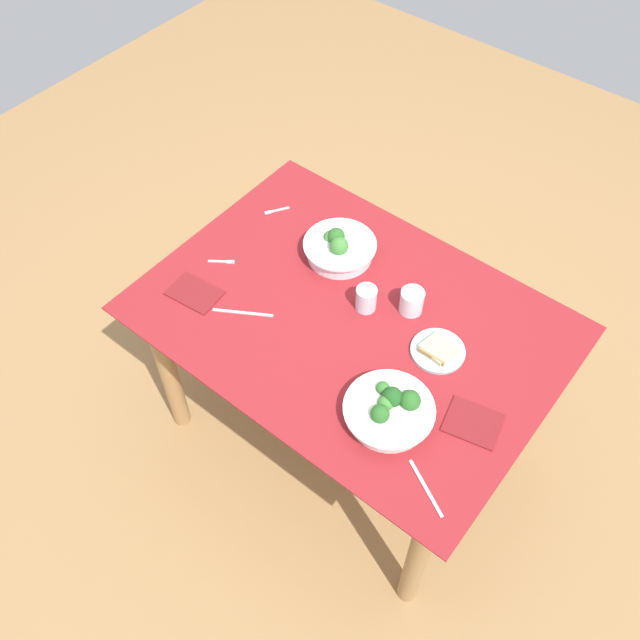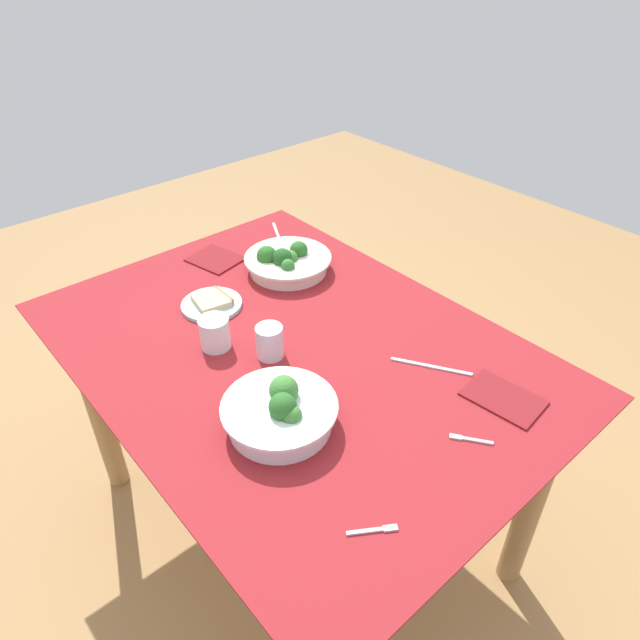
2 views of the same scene
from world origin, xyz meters
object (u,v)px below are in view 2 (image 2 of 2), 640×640
water_glass_center (270,342)px  table_knife_right (431,367)px  napkin_folded_lower (503,398)px  water_glass_side (215,333)px  bread_side_plate (212,303)px  fork_by_near_bowl (469,439)px  napkin_folded_upper (215,259)px  fork_by_far_bowl (375,530)px  broccoli_bowl_near (287,262)px  broccoli_bowl_far (281,413)px  table_knife_left (278,235)px

water_glass_center → table_knife_right: 0.42m
napkin_folded_lower → water_glass_side: bearing=33.2°
bread_side_plate → fork_by_near_bowl: 0.83m
water_glass_center → table_knife_right: size_ratio=0.43×
bread_side_plate → napkin_folded_upper: (0.22, -0.15, -0.01)m
fork_by_far_bowl → napkin_folded_upper: napkin_folded_upper is taller
broccoli_bowl_near → water_glass_center: (-0.31, 0.30, 0.01)m
water_glass_center → napkin_folded_upper: 0.54m
broccoli_bowl_far → broccoli_bowl_near: size_ratio=0.95×
table_knife_left → napkin_folded_upper: size_ratio=1.16×
fork_by_near_bowl → table_knife_left: size_ratio=0.45×
water_glass_side → broccoli_bowl_near: bearing=-64.7°
broccoli_bowl_far → bread_side_plate: broccoli_bowl_far is taller
fork_by_near_bowl → napkin_folded_lower: napkin_folded_lower is taller
table_knife_right → napkin_folded_lower: 0.19m
broccoli_bowl_near → bread_side_plate: bearing=92.5°
bread_side_plate → napkin_folded_lower: 0.85m
bread_side_plate → water_glass_center: size_ratio=2.00×
water_glass_side → napkin_folded_lower: 0.74m
water_glass_center → fork_by_far_bowl: bearing=163.1°
fork_by_far_bowl → table_knife_right: bearing=61.2°
fork_by_far_bowl → broccoli_bowl_far: bearing=117.1°
broccoli_bowl_far → fork_by_near_bowl: (-0.31, -0.28, -0.04)m
broccoli_bowl_near → water_glass_side: broccoli_bowl_near is taller
table_knife_left → napkin_folded_upper: (-0.01, 0.26, 0.00)m
bread_side_plate → table_knife_left: bearing=-61.2°
water_glass_center → broccoli_bowl_near: bearing=-44.1°
napkin_folded_lower → napkin_folded_upper: bearing=8.9°
broccoli_bowl_far → broccoli_bowl_near: (0.52, -0.43, -0.01)m
bread_side_plate → table_knife_right: (-0.60, -0.27, -0.01)m
table_knife_left → bread_side_plate: bearing=146.7°
bread_side_plate → fork_by_near_bowl: bread_side_plate is taller
water_glass_center → fork_by_near_bowl: water_glass_center is taller
fork_by_near_bowl → fork_by_far_bowl: bearing=58.8°
table_knife_right → napkin_folded_upper: size_ratio=1.29×
broccoli_bowl_far → bread_side_plate: size_ratio=1.47×
fork_by_far_bowl → water_glass_side: bearing=116.2°
table_knife_left → table_knife_right: same height
water_glass_center → water_glass_side: 0.15m
water_glass_center → table_knife_right: (-0.31, -0.28, -0.04)m
bread_side_plate → fork_by_near_bowl: bearing=-169.8°
bread_side_plate → water_glass_center: water_glass_center is taller
broccoli_bowl_near → fork_by_near_bowl: size_ratio=3.32×
water_glass_center → water_glass_side: size_ratio=1.02×
water_glass_center → fork_by_far_bowl: size_ratio=1.01×
broccoli_bowl_near → fork_by_near_bowl: (-0.83, 0.14, -0.03)m
fork_by_far_bowl → table_knife_left: (1.07, -0.59, -0.00)m
broccoli_bowl_near → table_knife_left: broccoli_bowl_near is taller
broccoli_bowl_near → bread_side_plate: size_ratio=1.56×
water_glass_center → napkin_folded_upper: (0.52, -0.16, -0.04)m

